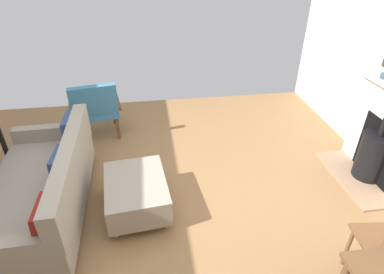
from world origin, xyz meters
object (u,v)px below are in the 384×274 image
(fireplace, at_px, (384,142))
(armchair_accent, at_px, (95,107))
(sofa, at_px, (44,189))
(ottoman, at_px, (136,192))

(fireplace, relative_size, armchair_accent, 1.42)
(fireplace, height_order, sofa, fireplace)
(fireplace, height_order, ottoman, fireplace)
(sofa, bearing_deg, armchair_accent, -102.89)
(ottoman, bearing_deg, fireplace, -177.04)
(fireplace, distance_m, ottoman, 2.78)
(armchair_accent, bearing_deg, sofa, 77.11)
(fireplace, xyz_separation_m, armchair_accent, (3.31, -1.39, -0.02))
(sofa, height_order, armchair_accent, armchair_accent)
(fireplace, relative_size, sofa, 0.66)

